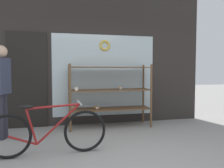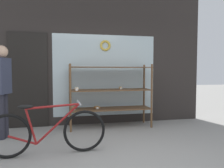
# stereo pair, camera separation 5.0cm
# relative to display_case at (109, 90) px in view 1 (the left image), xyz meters

# --- Properties ---
(ground_plane) EXTENTS (30.00, 30.00, 0.00)m
(ground_plane) POSITION_rel_display_case_xyz_m (-0.23, -2.04, -0.82)
(ground_plane) COLOR gray
(storefront_facade) EXTENTS (5.25, 0.13, 3.42)m
(storefront_facade) POSITION_rel_display_case_xyz_m (-0.27, 0.40, 0.84)
(storefront_facade) COLOR #2D2826
(storefront_facade) RESTS_ON ground_plane
(display_case) EXTENTS (1.81, 0.53, 1.40)m
(display_case) POSITION_rel_display_case_xyz_m (0.00, 0.00, 0.00)
(display_case) COLOR brown
(display_case) RESTS_ON ground_plane
(bicycle) EXTENTS (1.74, 0.46, 0.78)m
(bicycle) POSITION_rel_display_case_xyz_m (-1.23, -1.41, -0.47)
(bicycle) COLOR black
(bicycle) RESTS_ON ground_plane
(pedestrian) EXTENTS (0.28, 0.36, 1.72)m
(pedestrian) POSITION_rel_display_case_xyz_m (-2.09, -0.42, 0.20)
(pedestrian) COLOR #282833
(pedestrian) RESTS_ON ground_plane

